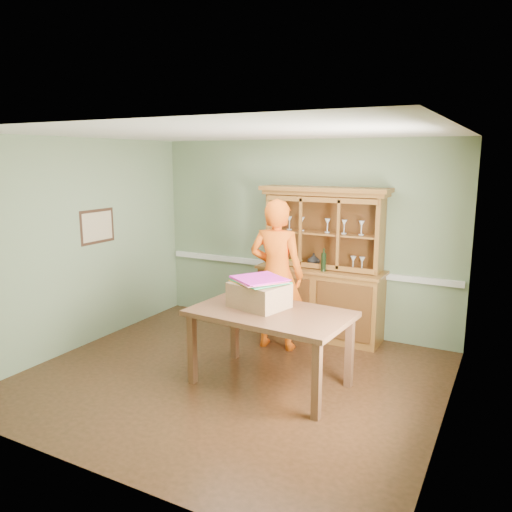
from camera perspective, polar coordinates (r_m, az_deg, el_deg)
The scene contains 14 objects.
floor at distance 5.82m, azimuth -2.82°, elevation -13.72°, with size 4.50×4.50×0.00m, color #4D2C18.
ceiling at distance 5.29m, azimuth -3.11°, elevation 13.86°, with size 4.50×4.50×0.00m, color white.
wall_back at distance 7.16m, azimuth 5.26°, elevation 2.30°, with size 4.50×4.50×0.00m, color gray.
wall_left at distance 6.81m, azimuth -19.46°, elevation 1.24°, with size 4.00×4.00×0.00m, color gray.
wall_right at distance 4.69m, azimuth 21.43°, elevation -3.21°, with size 4.00×4.00×0.00m, color gray.
wall_front at distance 3.87m, azimuth -18.37°, elevation -5.96°, with size 4.50×4.50×0.00m, color gray.
chair_rail at distance 7.22m, azimuth 5.12°, elevation -1.25°, with size 4.41×0.05×0.08m, color silver.
framed_map at distance 6.97m, azimuth -17.65°, elevation 3.24°, with size 0.03×0.60×0.46m.
window_panel at distance 4.37m, azimuth 20.84°, elevation -2.17°, with size 0.03×0.96×1.36m.
china_hutch at distance 6.93m, azimuth 7.45°, elevation -3.30°, with size 1.76×0.58×2.07m.
dining_table at distance 5.40m, azimuth 1.64°, elevation -7.32°, with size 1.74×1.12×0.84m.
cardboard_box at distance 5.47m, azimuth 0.36°, elevation -4.48°, with size 0.58×0.46×0.27m, color #9E7751.
kite_stack at distance 5.48m, azimuth 0.39°, elevation -2.72°, with size 0.68×0.68×0.05m.
person at distance 6.40m, azimuth 2.37°, elevation -2.16°, with size 0.71×0.47×1.95m, color #F45D0F.
Camera 1 is at (2.71, -4.53, 2.46)m, focal length 35.00 mm.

